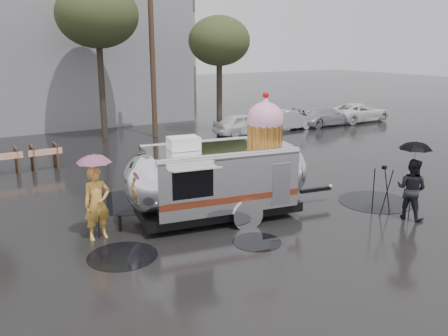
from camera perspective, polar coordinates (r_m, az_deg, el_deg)
ground at (r=13.34m, az=5.40°, el=-7.15°), size 120.00×120.00×0.00m
puddles at (r=15.24m, az=-1.32°, el=-4.24°), size 10.38×7.06×0.01m
utility_pole at (r=25.91m, az=-8.64°, el=13.84°), size 1.60×0.28×9.00m
tree_mid at (r=26.05m, az=-15.00°, el=17.32°), size 4.20×4.20×8.03m
tree_right at (r=26.56m, az=-0.58°, el=14.96°), size 3.36×3.36×6.42m
barricade_row at (r=20.48m, az=-24.91°, el=0.84°), size 4.30×0.80×1.00m
parked_cars at (r=29.44m, az=10.27°, el=6.24°), size 13.20×1.90×1.50m
airstream_trailer at (r=13.66m, az=-0.38°, el=-0.82°), size 6.80×2.94×3.70m
person_left at (r=12.70m, az=-15.03°, el=-4.16°), size 0.72×0.51×1.92m
umbrella_pink at (r=12.43m, az=-15.32°, el=0.03°), size 1.08×1.08×2.29m
person_right at (r=14.72m, az=21.61°, el=-2.37°), size 0.71×0.96×1.79m
umbrella_black at (r=14.46m, az=22.00°, el=1.58°), size 1.13×1.13×2.32m
tripod at (r=14.85m, az=18.56°, el=-2.00°), size 0.58×0.61×1.49m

